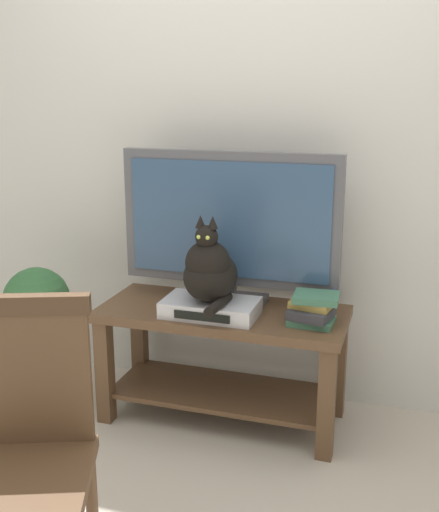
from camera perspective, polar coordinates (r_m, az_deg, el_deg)
ground_plane at (r=2.73m, az=-1.56°, el=-19.70°), size 12.00×12.00×0.00m
back_wall at (r=3.14m, az=3.95°, el=12.20°), size 7.00×0.12×2.80m
tv_stand at (r=3.00m, az=0.29°, el=-8.00°), size 1.15×0.49×0.56m
tv at (r=2.92m, az=0.91°, el=2.94°), size 1.04×0.20×0.72m
media_box at (r=2.85m, az=-0.81°, el=-4.70°), size 0.43×0.25×0.07m
cat at (r=2.78m, az=-0.90°, el=-1.32°), size 0.23×0.37×0.40m
wooden_chair at (r=2.05m, az=-17.18°, el=-15.24°), size 0.52×0.52×0.95m
book_stack at (r=2.77m, az=8.41°, el=-4.82°), size 0.22×0.20×0.13m
potted_plant at (r=3.26m, az=-16.07°, el=-5.82°), size 0.33×0.33×0.71m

